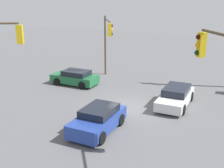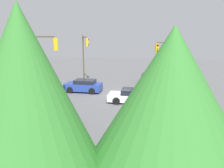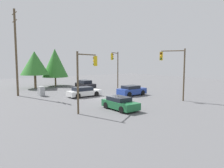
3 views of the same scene
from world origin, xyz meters
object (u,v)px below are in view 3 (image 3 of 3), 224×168
(sedan_white, at_px, (84,92))
(electrical_cabinet, at_px, (41,91))
(sedan_green, at_px, (120,103))
(sedan_dark, at_px, (85,84))
(traffic_signal_aux, at_px, (175,66))
(traffic_signal_cross, at_px, (86,70))
(sedan_blue, at_px, (132,90))
(traffic_signal_main, at_px, (116,64))

(sedan_white, distance_m, electrical_cabinet, 5.98)
(sedan_green, xyz_separation_m, electrical_cabinet, (13.10, 3.42, 0.03))
(sedan_dark, xyz_separation_m, traffic_signal_aux, (-16.69, -2.98, 3.55))
(sedan_white, distance_m, traffic_signal_cross, 8.92)
(sedan_blue, relative_size, sedan_dark, 0.94)
(traffic_signal_main, bearing_deg, sedan_white, -12.89)
(sedan_green, distance_m, electrical_cabinet, 13.54)
(sedan_blue, xyz_separation_m, traffic_signal_cross, (-4.26, 9.74, 3.23))
(sedan_blue, bearing_deg, traffic_signal_main, 161.03)
(traffic_signal_main, relative_size, traffic_signal_aux, 1.01)
(sedan_dark, bearing_deg, sedan_blue, 96.81)
(traffic_signal_aux, xyz_separation_m, electrical_cabinet, (12.97, 12.03, -3.59))
(sedan_white, relative_size, electrical_cabinet, 3.44)
(sedan_white, bearing_deg, traffic_signal_cross, -27.63)
(sedan_dark, xyz_separation_m, traffic_signal_main, (-4.19, -3.56, 3.66))
(sedan_dark, xyz_separation_m, traffic_signal_cross, (-15.06, 8.45, 3.23))
(traffic_signal_cross, distance_m, traffic_signal_aux, 11.55)
(sedan_blue, distance_m, sedan_dark, 10.88)
(sedan_white, bearing_deg, sedan_green, -6.41)
(sedan_white, bearing_deg, electrical_cabinet, -131.97)
(sedan_dark, relative_size, sedan_green, 1.06)
(sedan_green, relative_size, traffic_signal_main, 0.64)
(traffic_signal_cross, bearing_deg, sedan_blue, -8.90)
(sedan_white, bearing_deg, traffic_signal_main, 113.34)
(sedan_white, relative_size, sedan_green, 1.12)
(sedan_blue, height_order, traffic_signal_cross, traffic_signal_cross)
(sedan_white, xyz_separation_m, traffic_signal_main, (3.52, -8.17, 3.70))
(traffic_signal_cross, bearing_deg, sedan_white, 29.84)
(traffic_signal_main, bearing_deg, traffic_signal_cross, 5.92)
(sedan_white, height_order, traffic_signal_aux, traffic_signal_aux)
(sedan_dark, distance_m, traffic_signal_cross, 17.57)
(sedan_green, bearing_deg, sedan_dark, -108.49)
(electrical_cabinet, bearing_deg, traffic_signal_aux, -137.16)
(sedan_white, height_order, traffic_signal_main, traffic_signal_main)
(sedan_white, height_order, sedan_blue, sedan_blue)
(sedan_dark, relative_size, electrical_cabinet, 3.28)
(sedan_green, bearing_deg, sedan_white, -96.41)
(traffic_signal_main, bearing_deg, traffic_signal_aux, 51.11)
(sedan_green, height_order, electrical_cabinet, electrical_cabinet)
(sedan_blue, relative_size, sedan_green, 1.00)
(sedan_blue, height_order, traffic_signal_aux, traffic_signal_aux)
(sedan_dark, bearing_deg, electrical_cabinet, 22.34)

